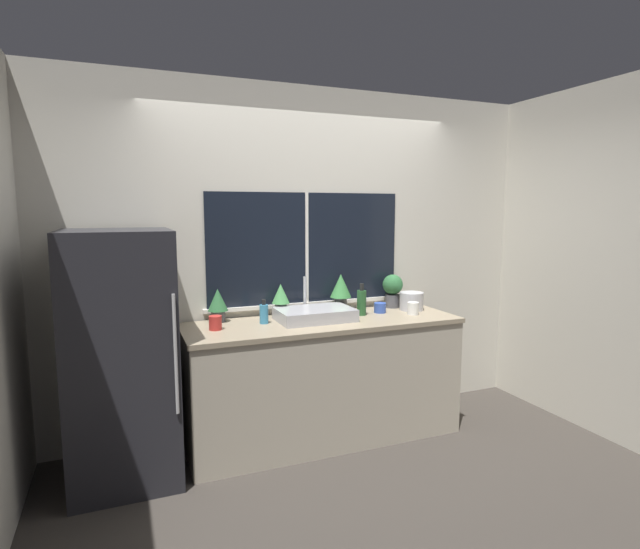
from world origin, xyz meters
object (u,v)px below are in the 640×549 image
Objects in this scene: mug_blue at (380,308)px; mug_white at (413,308)px; soap_bottle at (264,313)px; bottle_tall at (362,302)px; sink at (315,314)px; potted_plant_far_right at (393,289)px; kettle at (412,300)px; refrigerator at (121,357)px; potted_plant_center_left at (281,297)px; mug_red at (215,323)px; potted_plant_far_left at (218,303)px; potted_plant_center_right at (341,289)px.

mug_white reaches higher than mug_blue.
mug_blue is (0.97, 0.02, -0.03)m from soap_bottle.
mug_blue is (0.18, 0.03, -0.07)m from bottle_tall.
sink is 0.83m from potted_plant_far_right.
bottle_tall reaches higher than kettle.
kettle is at bearing 61.54° from mug_white.
refrigerator is at bearing -176.72° from sink.
potted_plant_center_left is 0.61m from mug_red.
kettle is (1.08, -0.16, -0.07)m from potted_plant_center_left.
sink is 0.59m from mug_blue.
mug_blue is at bearing 3.63° from mug_red.
soap_bottle is 0.79m from bottle_tall.
potted_plant_far_right is 1.57m from mug_red.
potted_plant_far_right is (2.15, 0.29, 0.27)m from refrigerator.
potted_plant_far_left is 1.39× the size of soap_bottle.
mug_blue is 0.98× the size of mug_white.
soap_bottle is at bearing 173.46° from mug_white.
bottle_tall is at bearing 3.53° from refrigerator.
refrigerator reaches higher than potted_plant_far_right.
potted_plant_far_right is 1.12× the size of bottle_tall.
mug_white is at bearing -32.90° from potted_plant_center_right.
potted_plant_far_left is 1.48m from potted_plant_far_right.
refrigerator is 1.37m from sink.
kettle is (0.48, 0.03, -0.03)m from bottle_tall.
potted_plant_far_left is (0.68, 0.29, 0.25)m from refrigerator.
mug_white is at bearing -17.54° from potted_plant_center_left.
potted_plant_far_right is at bearing 25.61° from bottle_tall.
potted_plant_far_left is at bearing 75.03° from mug_red.
potted_plant_far_right is 0.33m from mug_white.
mug_red is 1.64m from kettle.
potted_plant_far_right is at bearing 37.17° from mug_blue.
bottle_tall is (0.61, -0.19, -0.05)m from potted_plant_center_left.
potted_plant_center_right is 1.23× the size of bottle_tall.
potted_plant_center_right is 0.60m from kettle.
soap_bottle reaches higher than mug_blue.
bottle_tall is (1.77, 0.11, 0.21)m from refrigerator.
potted_plant_center_right reaches higher than potted_plant_center_left.
kettle reaches higher than mug_white.
potted_plant_center_left is 0.81m from mug_blue.
sink is 2.27× the size of potted_plant_far_left.
mug_white is (0.21, -0.16, 0.01)m from mug_blue.
refrigerator is at bearing 179.45° from mug_white.
mug_red is (-1.06, -0.24, -0.14)m from potted_plant_center_right.
refrigerator reaches higher than potted_plant_center_left.
kettle is at bearing 1.08° from soap_bottle.
potted_plant_center_right is 1.58× the size of kettle.
mug_red is at bearing -176.37° from mug_blue.
bottle_tall is at bearing -154.39° from potted_plant_far_right.
mug_blue is at bearing -179.95° from kettle.
potted_plant_far_right reaches higher than mug_blue.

